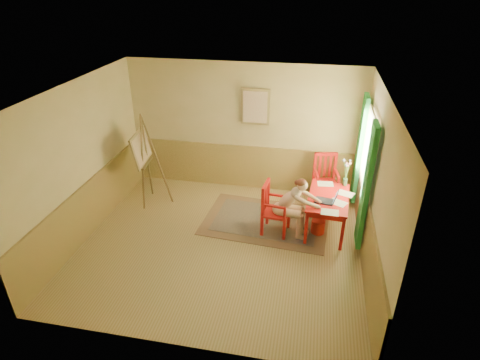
% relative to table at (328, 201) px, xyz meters
% --- Properties ---
extents(room, '(5.04, 4.54, 2.84)m').
position_rel_table_xyz_m(room, '(-1.85, -0.81, 0.77)').
color(room, tan).
rests_on(room, ground).
extents(wainscot, '(5.00, 4.50, 1.00)m').
position_rel_table_xyz_m(wainscot, '(-1.85, -0.02, -0.13)').
color(wainscot, tan).
rests_on(wainscot, room).
extents(window, '(0.12, 2.01, 2.20)m').
position_rel_table_xyz_m(window, '(0.57, 0.29, 0.71)').
color(window, white).
rests_on(window, room).
extents(wall_portrait, '(0.60, 0.05, 0.76)m').
position_rel_table_xyz_m(wall_portrait, '(-1.60, 1.39, 1.27)').
color(wall_portrait, '#9D8851').
rests_on(wall_portrait, room).
extents(rug, '(2.51, 1.78, 0.02)m').
position_rel_table_xyz_m(rug, '(-1.14, 0.07, -0.62)').
color(rug, '#8C7251').
rests_on(rug, room).
extents(table, '(0.81, 1.25, 0.72)m').
position_rel_table_xyz_m(table, '(0.00, 0.00, 0.00)').
color(table, red).
rests_on(table, room).
extents(chair_left, '(0.52, 0.50, 1.02)m').
position_rel_table_xyz_m(chair_left, '(-0.98, -0.25, -0.12)').
color(chair_left, red).
rests_on(chair_left, room).
extents(chair_back, '(0.55, 0.57, 1.08)m').
position_rel_table_xyz_m(chair_back, '(-0.05, 1.04, -0.09)').
color(chair_back, red).
rests_on(chair_back, room).
extents(figure, '(0.90, 0.43, 1.19)m').
position_rel_table_xyz_m(figure, '(-0.64, -0.28, 0.03)').
color(figure, beige).
rests_on(figure, room).
extents(laptop, '(0.43, 0.30, 0.24)m').
position_rel_table_xyz_m(laptop, '(-0.02, -0.18, 0.14)').
color(laptop, '#1E2338').
rests_on(laptop, table).
extents(papers, '(0.71, 1.26, 0.00)m').
position_rel_table_xyz_m(papers, '(0.11, -0.00, 0.09)').
color(papers, white).
rests_on(papers, table).
extents(vase, '(0.18, 0.26, 0.52)m').
position_rel_table_xyz_m(vase, '(0.30, 0.53, 0.33)').
color(vase, '#3F724C').
rests_on(vase, table).
extents(wastebasket, '(0.32, 0.32, 0.27)m').
position_rel_table_xyz_m(wastebasket, '(-0.14, -0.13, -0.49)').
color(wastebasket, red).
rests_on(wastebasket, room).
extents(easel, '(0.69, 0.88, 1.96)m').
position_rel_table_xyz_m(easel, '(-3.72, 0.37, 0.53)').
color(easel, brown).
rests_on(easel, room).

